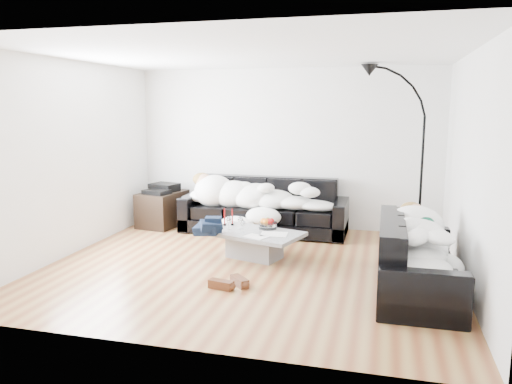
% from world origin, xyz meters
% --- Properties ---
extents(ground, '(5.00, 5.00, 0.00)m').
position_xyz_m(ground, '(0.00, 0.00, 0.00)').
color(ground, brown).
rests_on(ground, ground).
extents(wall_back, '(5.00, 0.02, 2.60)m').
position_xyz_m(wall_back, '(0.00, 2.25, 1.30)').
color(wall_back, silver).
rests_on(wall_back, ground).
extents(wall_left, '(0.02, 4.50, 2.60)m').
position_xyz_m(wall_left, '(-2.50, 0.00, 1.30)').
color(wall_left, silver).
rests_on(wall_left, ground).
extents(wall_right, '(0.02, 4.50, 2.60)m').
position_xyz_m(wall_right, '(2.50, 0.00, 1.30)').
color(wall_right, silver).
rests_on(wall_right, ground).
extents(ceiling, '(5.00, 5.00, 0.00)m').
position_xyz_m(ceiling, '(0.00, 0.00, 2.60)').
color(ceiling, white).
rests_on(ceiling, ground).
extents(sofa_back, '(2.61, 0.90, 0.85)m').
position_xyz_m(sofa_back, '(-0.24, 1.73, 0.43)').
color(sofa_back, black).
rests_on(sofa_back, ground).
extents(sofa_right, '(0.83, 1.93, 0.78)m').
position_xyz_m(sofa_right, '(1.99, -0.36, 0.39)').
color(sofa_right, black).
rests_on(sofa_right, ground).
extents(sleeper_back, '(2.21, 0.76, 0.44)m').
position_xyz_m(sleeper_back, '(-0.24, 1.68, 0.64)').
color(sleeper_back, white).
rests_on(sleeper_back, sofa_back).
extents(sleeper_right, '(0.70, 1.66, 0.41)m').
position_xyz_m(sleeper_right, '(1.99, -0.36, 0.62)').
color(sleeper_right, white).
rests_on(sleeper_right, sofa_right).
extents(teal_cushion, '(0.42, 0.38, 0.20)m').
position_xyz_m(teal_cushion, '(1.93, 0.24, 0.72)').
color(teal_cushion, '#0A462E').
rests_on(teal_cushion, sofa_right).
extents(coffee_table, '(1.38, 1.04, 0.36)m').
position_xyz_m(coffee_table, '(-0.04, 0.37, 0.18)').
color(coffee_table, '#939699').
rests_on(coffee_table, ground).
extents(fruit_bowl, '(0.25, 0.25, 0.15)m').
position_xyz_m(fruit_bowl, '(0.10, 0.57, 0.43)').
color(fruit_bowl, white).
rests_on(fruit_bowl, coffee_table).
extents(wine_glass_a, '(0.08, 0.08, 0.17)m').
position_xyz_m(wine_glass_a, '(-0.25, 0.45, 0.44)').
color(wine_glass_a, white).
rests_on(wine_glass_a, coffee_table).
extents(wine_glass_b, '(0.09, 0.09, 0.18)m').
position_xyz_m(wine_glass_b, '(-0.41, 0.40, 0.44)').
color(wine_glass_b, white).
rests_on(wine_glass_b, coffee_table).
extents(wine_glass_c, '(0.08, 0.08, 0.15)m').
position_xyz_m(wine_glass_c, '(-0.17, 0.31, 0.43)').
color(wine_glass_c, white).
rests_on(wine_glass_c, coffee_table).
extents(candle_left, '(0.05, 0.05, 0.24)m').
position_xyz_m(candle_left, '(-0.53, 0.59, 0.48)').
color(candle_left, maroon).
rests_on(candle_left, coffee_table).
extents(candle_right, '(0.04, 0.04, 0.23)m').
position_xyz_m(candle_right, '(-0.43, 0.64, 0.47)').
color(candle_right, maroon).
rests_on(candle_right, coffee_table).
extents(newspaper_a, '(0.36, 0.29, 0.01)m').
position_xyz_m(newspaper_a, '(0.24, 0.28, 0.36)').
color(newspaper_a, silver).
rests_on(newspaper_a, coffee_table).
extents(newspaper_b, '(0.34, 0.30, 0.01)m').
position_xyz_m(newspaper_b, '(0.05, 0.10, 0.36)').
color(newspaper_b, silver).
rests_on(newspaper_b, coffee_table).
extents(navy_jacket, '(0.38, 0.33, 0.17)m').
position_xyz_m(navy_jacket, '(-0.56, 0.13, 0.52)').
color(navy_jacket, black).
rests_on(navy_jacket, coffee_table).
extents(shoes, '(0.58, 0.51, 0.11)m').
position_xyz_m(shoes, '(-0.02, -0.78, 0.05)').
color(shoes, '#472311').
rests_on(shoes, ground).
extents(av_cabinet, '(0.69, 0.91, 0.57)m').
position_xyz_m(av_cabinet, '(-2.00, 1.74, 0.29)').
color(av_cabinet, black).
rests_on(av_cabinet, ground).
extents(stereo, '(0.51, 0.44, 0.13)m').
position_xyz_m(stereo, '(-2.00, 1.74, 0.64)').
color(stereo, black).
rests_on(stereo, av_cabinet).
extents(floor_lamp, '(0.89, 0.60, 2.27)m').
position_xyz_m(floor_lamp, '(2.10, 1.58, 1.13)').
color(floor_lamp, black).
rests_on(floor_lamp, ground).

